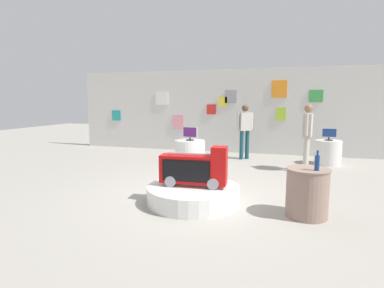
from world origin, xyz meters
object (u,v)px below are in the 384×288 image
(display_pedestal_left_rear, at_px, (328,152))
(shopper_browsing_rear, at_px, (245,127))
(display_pedestal_center_rear, at_px, (190,152))
(novelty_firetruck_tv, at_px, (194,170))
(tv_on_left_rear, at_px, (329,134))
(bottle_on_side_table, at_px, (317,162))
(tv_on_center_rear, at_px, (190,133))
(shopper_browsing_near_truck, at_px, (307,132))
(main_display_pedestal, at_px, (193,194))
(side_table_round, at_px, (307,192))

(display_pedestal_left_rear, height_order, shopper_browsing_rear, shopper_browsing_rear)
(display_pedestal_center_rear, distance_m, shopper_browsing_rear, 1.94)
(novelty_firetruck_tv, bearing_deg, display_pedestal_left_rear, 57.97)
(tv_on_left_rear, height_order, bottle_on_side_table, bottle_on_side_table)
(tv_on_left_rear, distance_m, tv_on_center_rear, 3.83)
(display_pedestal_center_rear, bearing_deg, shopper_browsing_near_truck, 0.60)
(shopper_browsing_near_truck, bearing_deg, display_pedestal_center_rear, -179.40)
(display_pedestal_left_rear, xyz_separation_m, display_pedestal_center_rear, (-3.67, -1.08, 0.00))
(tv_on_center_rear, bearing_deg, display_pedestal_center_rear, 99.02)
(display_pedestal_left_rear, bearing_deg, tv_on_left_rear, -85.96)
(novelty_firetruck_tv, xyz_separation_m, tv_on_center_rear, (-1.04, 3.13, 0.28))
(main_display_pedestal, bearing_deg, shopper_browsing_near_truck, 57.41)
(display_pedestal_left_rear, bearing_deg, side_table_round, -100.83)
(bottle_on_side_table, bearing_deg, display_pedestal_center_rear, 131.48)
(novelty_firetruck_tv, relative_size, shopper_browsing_near_truck, 0.69)
(shopper_browsing_near_truck, bearing_deg, display_pedestal_left_rear, 58.65)
(novelty_firetruck_tv, relative_size, tv_on_left_rear, 3.05)
(tv_on_center_rear, bearing_deg, shopper_browsing_rear, 42.85)
(display_pedestal_left_rear, relative_size, side_table_round, 0.93)
(display_pedestal_center_rear, distance_m, side_table_round, 4.31)
(display_pedestal_left_rear, height_order, shopper_browsing_near_truck, shopper_browsing_near_truck)
(tv_on_center_rear, xyz_separation_m, shopper_browsing_rear, (1.34, 1.25, 0.09))
(tv_on_center_rear, height_order, shopper_browsing_near_truck, shopper_browsing_near_truck)
(main_display_pedestal, bearing_deg, display_pedestal_center_rear, 108.04)
(novelty_firetruck_tv, relative_size, display_pedestal_left_rear, 1.66)
(display_pedestal_left_rear, distance_m, tv_on_left_rear, 0.51)
(tv_on_left_rear, bearing_deg, novelty_firetruck_tv, -122.05)
(display_pedestal_center_rear, relative_size, shopper_browsing_near_truck, 0.50)
(bottle_on_side_table, relative_size, shopper_browsing_near_truck, 0.18)
(main_display_pedestal, bearing_deg, novelty_firetruck_tv, -13.74)
(main_display_pedestal, xyz_separation_m, tv_on_center_rear, (-1.02, 3.12, 0.72))
(shopper_browsing_near_truck, distance_m, shopper_browsing_rear, 2.08)
(main_display_pedestal, relative_size, side_table_round, 2.13)
(main_display_pedestal, xyz_separation_m, shopper_browsing_near_truck, (2.02, 3.16, 0.83))
(tv_on_left_rear, xyz_separation_m, display_pedestal_center_rear, (-3.67, -1.08, -0.51))
(display_pedestal_left_rear, xyz_separation_m, tv_on_center_rear, (-3.67, -1.08, 0.53))
(novelty_firetruck_tv, distance_m, bottle_on_side_table, 1.94)
(novelty_firetruck_tv, xyz_separation_m, tv_on_left_rear, (2.63, 4.21, 0.26))
(display_pedestal_left_rear, height_order, display_pedestal_center_rear, same)
(display_pedestal_center_rear, distance_m, bottle_on_side_table, 4.49)
(novelty_firetruck_tv, xyz_separation_m, side_table_round, (1.81, -0.11, -0.21))
(shopper_browsing_rear, bearing_deg, display_pedestal_left_rear, -4.04)
(tv_on_left_rear, bearing_deg, side_table_round, -100.84)
(novelty_firetruck_tv, height_order, shopper_browsing_near_truck, shopper_browsing_near_truck)
(bottle_on_side_table, relative_size, shopper_browsing_rear, 0.18)
(side_table_round, bearing_deg, display_pedestal_left_rear, 79.17)
(novelty_firetruck_tv, height_order, display_pedestal_center_rear, novelty_firetruck_tv)
(bottle_on_side_table, xyz_separation_m, shopper_browsing_near_truck, (0.08, 3.37, 0.11))
(bottle_on_side_table, distance_m, shopper_browsing_near_truck, 3.38)
(display_pedestal_center_rear, relative_size, side_table_round, 1.11)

